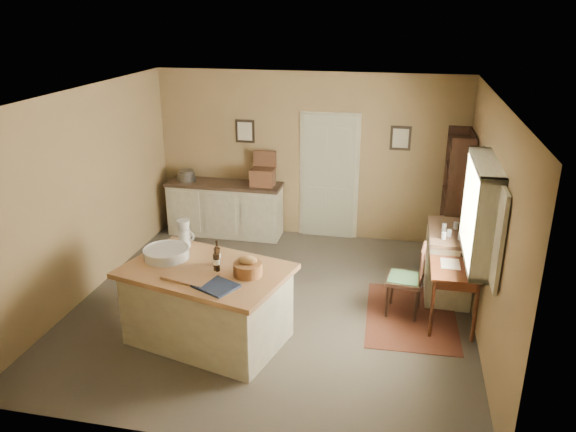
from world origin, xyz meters
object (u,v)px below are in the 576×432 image
writing_desk (454,272)px  shelving_unit (458,198)px  sideboard (226,207)px  desk_chair (405,280)px  right_cabinet (448,262)px  work_island (207,302)px

writing_desk → shelving_unit: 1.89m
sideboard → desk_chair: sideboard is taller
writing_desk → desk_chair: (-0.56, 0.07, -0.21)m
sideboard → desk_chair: (2.98, -2.06, -0.02)m
sideboard → desk_chair: 3.62m
right_cabinet → desk_chair: bearing=-130.0°
work_island → shelving_unit: (2.91, 2.85, 0.50)m
desk_chair → right_cabinet: size_ratio=0.88×
sideboard → shelving_unit: bearing=-4.2°
shelving_unit → desk_chair: bearing=-111.8°
desk_chair → shelving_unit: 1.99m
right_cabinet → writing_desk: bearing=-90.0°
work_island → sideboard: bearing=118.4°
writing_desk → desk_chair: 0.60m
writing_desk → right_cabinet: right_cabinet is taller
work_island → shelving_unit: 4.11m
sideboard → shelving_unit: 3.74m
work_island → sideboard: 3.22m
writing_desk → right_cabinet: (-0.00, 0.74, -0.21)m
writing_desk → work_island: bearing=-160.3°
desk_chair → right_cabinet: (0.56, 0.67, -0.00)m
desk_chair → work_island: bearing=-146.9°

